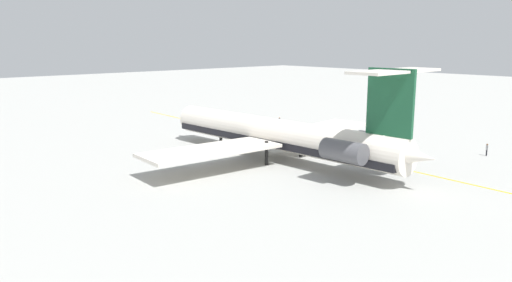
% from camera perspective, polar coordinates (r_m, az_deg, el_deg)
% --- Properties ---
extents(ground, '(381.26, 381.26, 0.00)m').
position_cam_1_polar(ground, '(76.74, 3.63, -0.94)').
color(ground, '#ADADA8').
extents(main_jetliner, '(45.87, 40.80, 13.37)m').
position_cam_1_polar(main_jetliner, '(68.65, 3.22, 0.70)').
color(main_jetliner, silver).
rests_on(main_jetliner, ground).
extents(ground_crew_near_nose, '(0.40, 0.29, 1.82)m').
position_cam_1_polar(ground_crew_near_nose, '(79.30, 24.89, -0.74)').
color(ground_crew_near_nose, black).
rests_on(ground_crew_near_nose, ground).
extents(ground_crew_near_tail, '(0.40, 0.27, 1.66)m').
position_cam_1_polar(ground_crew_near_tail, '(98.14, 2.70, 2.40)').
color(ground_crew_near_tail, black).
rests_on(ground_crew_near_tail, ground).
extents(ground_crew_portside, '(0.26, 0.38, 1.64)m').
position_cam_1_polar(ground_crew_portside, '(99.86, -0.48, 2.56)').
color(ground_crew_portside, black).
rests_on(ground_crew_portside, ground).
extents(safety_cone_nose, '(0.40, 0.40, 0.55)m').
position_cam_1_polar(safety_cone_nose, '(96.96, -0.92, 1.84)').
color(safety_cone_nose, '#EA590F').
rests_on(safety_cone_nose, ground).
extents(taxiway_centreline, '(108.42, 5.42, 0.01)m').
position_cam_1_polar(taxiway_centreline, '(76.68, 7.22, -1.02)').
color(taxiway_centreline, gold).
rests_on(taxiway_centreline, ground).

